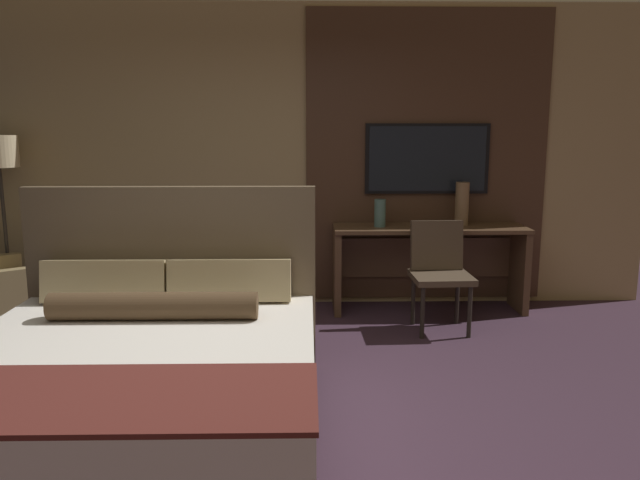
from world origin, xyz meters
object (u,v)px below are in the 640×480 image
at_px(vase_short, 380,213).
at_px(desk_chair, 439,265).
at_px(bed, 140,375).
at_px(tv, 427,159).
at_px(desk, 428,253).
at_px(vase_tall, 462,204).

bearing_deg(vase_short, desk_chair, -48.47).
height_order(bed, vase_short, bed).
xyz_separation_m(tv, desk_chair, (-0.01, -0.75, -0.85)).
xyz_separation_m(desk, tv, (-0.00, 0.20, 0.86)).
height_order(tv, vase_tall, tv).
xyz_separation_m(bed, desk_chair, (2.04, 1.78, 0.22)).
height_order(bed, desk_chair, bed).
bearing_deg(desk_chair, tv, 86.74).
distance_m(bed, desk_chair, 2.72).
bearing_deg(tv, vase_short, -152.33).
bearing_deg(vase_tall, vase_short, -173.58).
bearing_deg(vase_tall, desk_chair, -118.38).
relative_size(desk_chair, vase_short, 3.62).
xyz_separation_m(desk_chair, vase_short, (-0.45, 0.51, 0.37)).
relative_size(desk, tv, 1.52).
xyz_separation_m(bed, vase_tall, (2.36, 2.38, 0.66)).
height_order(desk_chair, vase_short, vase_short).
xyz_separation_m(bed, vase_short, (1.59, 2.29, 0.59)).
distance_m(desk_chair, vase_tall, 0.81).
height_order(vase_tall, vase_short, vase_tall).
xyz_separation_m(vase_tall, vase_short, (-0.77, -0.09, -0.07)).
xyz_separation_m(bed, tv, (2.06, 2.53, 1.07)).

